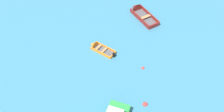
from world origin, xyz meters
TOP-DOWN VIEW (x-y plane):
  - rowboat_orange_outer_left at (-1.48, 23.59)m, footprint 2.80×2.23m
  - rowboat_maroon_cluster_inner at (2.75, 29.33)m, footprint 3.36×4.17m
  - mooring_buoy_trailing at (2.91, 21.23)m, footprint 0.30×0.30m
  - mooring_buoy_near_foreground at (2.95, 17.37)m, footprint 0.42×0.42m

SIDE VIEW (x-z plane):
  - mooring_buoy_trailing at x=2.91m, z-range -0.15..0.15m
  - mooring_buoy_near_foreground at x=2.95m, z-range -0.21..0.21m
  - rowboat_orange_outer_left at x=-1.48m, z-range -0.32..0.59m
  - rowboat_maroon_cluster_inner at x=2.75m, z-range -0.43..0.87m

